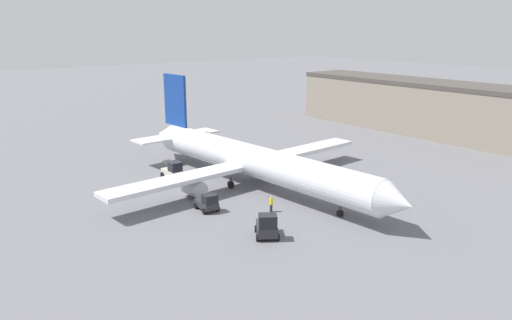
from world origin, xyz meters
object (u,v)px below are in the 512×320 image
object	(u,v)px
ground_crew_worker	(271,204)
belt_loader_truck	(173,171)
airplane	(250,160)
pushback_tug	(267,226)
baggage_tug	(208,203)

from	to	relation	value
ground_crew_worker	belt_loader_truck	bearing A→B (deg)	-76.45
ground_crew_worker	belt_loader_truck	size ratio (longest dim) A/B	0.56
airplane	ground_crew_worker	bearing A→B (deg)	-27.70
airplane	pushback_tug	bearing A→B (deg)	-35.58
airplane	baggage_tug	world-z (taller)	airplane
ground_crew_worker	baggage_tug	world-z (taller)	baggage_tug
airplane	baggage_tug	xyz separation A→B (m)	(4.26, -8.79, -2.32)
airplane	ground_crew_worker	world-z (taller)	airplane
baggage_tug	pushback_tug	bearing A→B (deg)	8.47
airplane	baggage_tug	bearing A→B (deg)	-68.51
pushback_tug	baggage_tug	bearing A→B (deg)	-142.02
airplane	pushback_tug	world-z (taller)	airplane
ground_crew_worker	pushback_tug	distance (m)	6.58
baggage_tug	pushback_tug	world-z (taller)	pushback_tug
baggage_tug	pushback_tug	xyz separation A→B (m)	(9.19, 0.63, 0.20)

